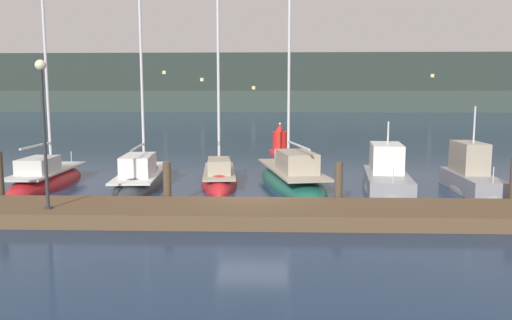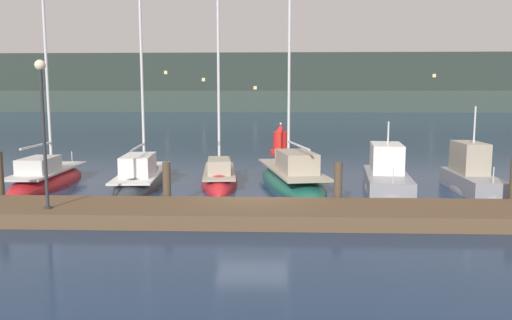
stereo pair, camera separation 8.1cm
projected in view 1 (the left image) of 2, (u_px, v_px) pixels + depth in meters
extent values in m
plane|color=#192D4C|center=(253.00, 206.00, 17.73)|extent=(400.00, 400.00, 0.00)
cube|color=brown|center=(250.00, 213.00, 15.69)|extent=(26.36, 2.80, 0.45)
cylinder|color=#4C3D2D|center=(0.00, 179.00, 17.53)|extent=(0.28, 0.28, 1.95)
cylinder|color=#4C3D2D|center=(167.00, 185.00, 17.35)|extent=(0.28, 0.28, 1.60)
cylinder|color=#4C3D2D|center=(338.00, 186.00, 17.15)|extent=(0.28, 0.28, 1.63)
ellipsoid|color=red|center=(47.00, 185.00, 21.90)|extent=(2.15, 6.55, 1.38)
cube|color=silver|center=(47.00, 171.00, 21.82)|extent=(1.80, 5.51, 0.08)
cube|color=silver|center=(38.00, 165.00, 21.00)|extent=(1.22, 2.12, 0.63)
cylinder|color=silver|center=(46.00, 71.00, 21.77)|extent=(0.12, 0.12, 8.68)
cylinder|color=silver|center=(36.00, 146.00, 20.76)|extent=(0.19, 2.86, 0.09)
cylinder|color=silver|center=(71.00, 157.00, 24.74)|extent=(0.04, 0.04, 0.50)
ellipsoid|color=#2D3338|center=(142.00, 183.00, 22.28)|extent=(2.69, 7.78, 1.38)
cube|color=silver|center=(142.00, 172.00, 22.22)|extent=(2.26, 6.54, 0.08)
cube|color=silver|center=(138.00, 165.00, 21.25)|extent=(1.42, 2.54, 0.84)
cylinder|color=silver|center=(141.00, 62.00, 22.20)|extent=(0.12, 0.12, 9.71)
cylinder|color=silver|center=(138.00, 147.00, 21.15)|extent=(0.37, 3.07, 0.09)
cylinder|color=silver|center=(154.00, 157.00, 25.66)|extent=(0.04, 0.04, 0.50)
ellipsoid|color=red|center=(219.00, 183.00, 22.30)|extent=(2.25, 6.31, 1.55)
cube|color=#A39984|center=(219.00, 171.00, 22.23)|extent=(1.89, 5.30, 0.08)
cube|color=#A39984|center=(219.00, 166.00, 21.46)|extent=(1.16, 2.07, 0.61)
cylinder|color=silver|center=(218.00, 83.00, 22.22)|extent=(0.12, 0.12, 7.80)
cylinder|color=silver|center=(219.00, 144.00, 21.41)|extent=(0.34, 2.31, 0.09)
cylinder|color=silver|center=(219.00, 158.00, 25.01)|extent=(0.04, 0.04, 0.50)
ellipsoid|color=#195647|center=(291.00, 184.00, 22.16)|extent=(3.72, 8.33, 1.23)
cube|color=#A39984|center=(291.00, 169.00, 22.08)|extent=(3.13, 7.00, 0.08)
cube|color=#A39984|center=(297.00, 162.00, 21.07)|extent=(1.80, 2.78, 0.84)
cylinder|color=silver|center=(289.00, 47.00, 22.01)|extent=(0.12, 0.12, 10.74)
cylinder|color=silver|center=(298.00, 145.00, 20.78)|extent=(0.79, 3.58, 0.09)
cylinder|color=silver|center=(275.00, 154.00, 25.67)|extent=(0.04, 0.04, 0.50)
ellipsoid|color=gray|center=(386.00, 189.00, 20.87)|extent=(2.53, 5.74, 1.10)
cube|color=gray|center=(387.00, 181.00, 20.82)|extent=(2.31, 5.17, 0.66)
cube|color=silver|center=(386.00, 158.00, 21.25)|extent=(1.55, 2.58, 1.19)
cube|color=black|center=(384.00, 151.00, 22.31)|extent=(1.13, 0.38, 0.54)
cylinder|color=silver|center=(388.00, 133.00, 20.67)|extent=(0.07, 0.07, 0.97)
cylinder|color=silver|center=(393.00, 175.00, 18.46)|extent=(0.04, 0.04, 0.60)
ellipsoid|color=gray|center=(471.00, 192.00, 20.29)|extent=(1.58, 4.85, 1.20)
cube|color=gray|center=(472.00, 183.00, 20.24)|extent=(1.45, 4.37, 0.72)
cube|color=#A39984|center=(469.00, 157.00, 20.59)|extent=(1.04, 2.14, 1.26)
cube|color=black|center=(461.00, 150.00, 21.52)|extent=(0.87, 0.28, 0.56)
cylinder|color=silver|center=(474.00, 125.00, 20.03)|extent=(0.07, 0.07, 1.48)
cylinder|color=silver|center=(493.00, 175.00, 18.16)|extent=(0.04, 0.04, 0.60)
cylinder|color=red|center=(280.00, 151.00, 34.28)|extent=(1.49, 1.49, 0.16)
cylinder|color=red|center=(280.00, 141.00, 34.19)|extent=(0.99, 0.99, 1.25)
cone|color=red|center=(280.00, 128.00, 34.08)|extent=(0.69, 0.69, 0.50)
sphere|color=#F9EAB7|center=(280.00, 124.00, 34.04)|extent=(0.16, 0.16, 0.16)
cylinder|color=#2D2D33|center=(48.00, 208.00, 15.27)|extent=(0.24, 0.24, 0.06)
cylinder|color=#2D2D33|center=(45.00, 140.00, 14.99)|extent=(0.10, 0.10, 4.13)
sphere|color=#F9EAB7|center=(40.00, 65.00, 14.71)|extent=(0.32, 0.32, 0.32)
cube|color=#28332D|center=(271.00, 83.00, 127.67)|extent=(240.00, 16.00, 14.04)
cube|color=#333F39|center=(211.00, 101.00, 118.83)|extent=(144.00, 10.00, 4.93)
cube|color=#F4DB8C|center=(164.00, 72.00, 120.27)|extent=(0.80, 0.10, 0.80)
cube|color=#F4DB8C|center=(384.00, 95.00, 119.17)|extent=(0.80, 0.10, 0.80)
cube|color=#F4DB8C|center=(254.00, 88.00, 120.01)|extent=(0.80, 0.10, 0.80)
cube|color=#F4DB8C|center=(501.00, 99.00, 118.34)|extent=(0.80, 0.10, 0.80)
cube|color=#F4DB8C|center=(432.00, 76.00, 118.19)|extent=(0.80, 0.10, 0.80)
cube|color=#F4DB8C|center=(202.00, 80.00, 120.18)|extent=(0.80, 0.10, 0.80)
cube|color=#F4DB8C|center=(386.00, 106.00, 119.49)|extent=(0.80, 0.10, 0.80)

